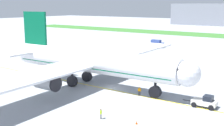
{
  "coord_description": "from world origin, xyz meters",
  "views": [
    {
      "loc": [
        36.03,
        -49.24,
        17.45
      ],
      "look_at": [
        -5.87,
        8.35,
        3.41
      ],
      "focal_mm": 47.98,
      "sensor_mm": 36.0,
      "label": 1
    }
  ],
  "objects": [
    {
      "name": "apron_taxi_line",
      "position": [
        0.0,
        -1.02,
        0.0
      ],
      "size": [
        280.0,
        0.36,
        0.01
      ],
      "primitive_type": "cube",
      "color": "yellow",
      "rests_on": "ground"
    },
    {
      "name": "traffic_cone_near_nose",
      "position": [
        14.43,
        -13.38,
        0.28
      ],
      "size": [
        0.36,
        0.36,
        0.58
      ],
      "color": "#F2590C",
      "rests_on": "ground"
    },
    {
      "name": "ground_plane",
      "position": [
        0.0,
        0.0,
        0.0
      ],
      "size": [
        600.0,
        600.0,
        0.0
      ],
      "primitive_type": "plane",
      "color": "#9399A0",
      "rests_on": "ground"
    },
    {
      "name": "ground_crew_wingwalker_port",
      "position": [
        7.54,
        -1.06,
        1.07
      ],
      "size": [
        0.57,
        0.44,
        1.77
      ],
      "color": "black",
      "rests_on": "ground"
    },
    {
      "name": "ground_crew_marshaller_front",
      "position": [
        8.87,
        -14.84,
        0.97
      ],
      "size": [
        0.4,
        0.51,
        1.59
      ],
      "color": "black",
      "rests_on": "ground"
    },
    {
      "name": "airliner_foreground",
      "position": [
        -5.26,
        -1.16,
        5.34
      ],
      "size": [
        48.54,
        77.13,
        15.72
      ],
      "color": "white",
      "rests_on": "ground"
    },
    {
      "name": "service_truck_catering_van",
      "position": [
        -20.58,
        59.99,
        1.65
      ],
      "size": [
        5.23,
        2.36,
        3.13
      ],
      "color": "#33478C",
      "rests_on": "ground"
    },
    {
      "name": "pushback_tug",
      "position": [
        20.07,
        -0.04,
        0.98
      ],
      "size": [
        5.99,
        2.74,
        2.12
      ],
      "color": "white",
      "rests_on": "ground"
    }
  ]
}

